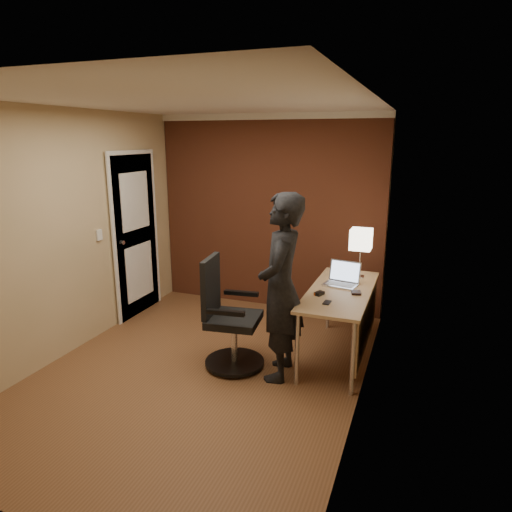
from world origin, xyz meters
name	(u,v)px	position (x,y,z in m)	size (l,w,h in m)	color
room	(237,208)	(-0.27, 1.54, 1.37)	(4.00, 4.00, 4.00)	brown
desk	(347,302)	(1.25, 0.75, 0.60)	(0.60, 1.50, 0.73)	tan
desk_lamp	(361,240)	(1.29, 1.23, 1.15)	(0.22, 0.22, 0.54)	silver
laptop	(343,278)	(1.17, 0.93, 0.79)	(0.37, 0.31, 0.23)	silver
mouse	(319,293)	(1.02, 0.51, 0.75)	(0.06, 0.10, 0.03)	black
phone	(327,302)	(1.13, 0.32, 0.73)	(0.06, 0.12, 0.01)	black
wallet	(356,293)	(1.34, 0.68, 0.74)	(0.09, 0.11, 0.02)	black
office_chair	(227,320)	(0.19, 0.17, 0.48)	(0.59, 0.64, 1.08)	black
person	(281,288)	(0.73, 0.18, 0.87)	(0.64, 0.42, 1.75)	black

